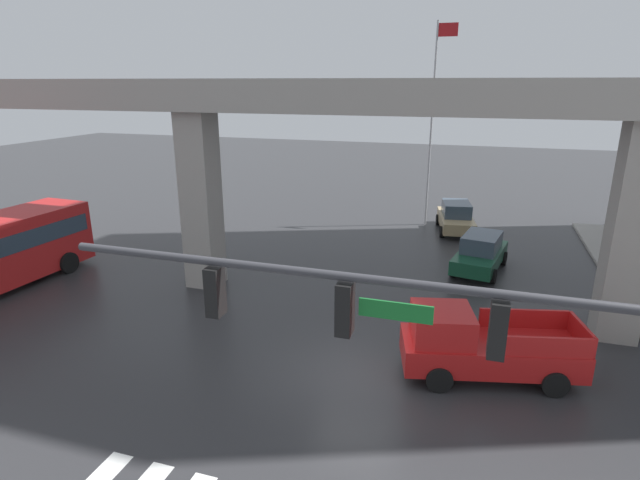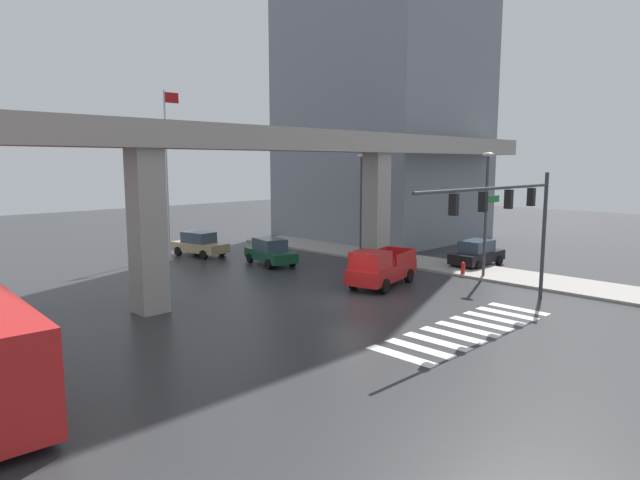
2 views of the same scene
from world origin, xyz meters
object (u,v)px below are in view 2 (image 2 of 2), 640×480
(pickup_truck, at_px, (380,269))
(street_lamp_mid_block, at_px, (361,193))
(sedan_tan, at_px, (199,244))
(fire_hydrant, at_px, (463,269))
(traffic_signal_mast, at_px, (510,208))
(street_lamp_near_corner, at_px, (486,200))
(sedan_black, at_px, (477,253))
(flagpole, at_px, (168,163))
(sedan_dark_green, at_px, (270,252))

(pickup_truck, relative_size, street_lamp_mid_block, 0.75)
(sedan_tan, relative_size, fire_hydrant, 5.33)
(traffic_signal_mast, bearing_deg, street_lamp_near_corner, 36.42)
(street_lamp_mid_block, bearing_deg, sedan_black, -68.68)
(street_lamp_near_corner, height_order, street_lamp_mid_block, same)
(pickup_truck, distance_m, traffic_signal_mast, 8.09)
(sedan_tan, bearing_deg, fire_hydrant, -67.24)
(pickup_truck, distance_m, sedan_black, 9.01)
(fire_hydrant, height_order, flagpole, flagpole)
(sedan_tan, bearing_deg, pickup_truck, -84.45)
(street_lamp_near_corner, distance_m, flagpole, 21.47)
(sedan_dark_green, xyz_separation_m, traffic_signal_mast, (0.15, -16.42, 3.83))
(traffic_signal_mast, distance_m, street_lamp_mid_block, 15.18)
(street_lamp_near_corner, xyz_separation_m, street_lamp_mid_block, (0.00, 9.51, 0.00))
(pickup_truck, height_order, fire_hydrant, pickup_truck)
(pickup_truck, xyz_separation_m, sedan_dark_green, (-0.07, 9.22, -0.14))
(street_lamp_near_corner, relative_size, street_lamp_mid_block, 1.00)
(pickup_truck, bearing_deg, sedan_black, -4.27)
(pickup_truck, xyz_separation_m, sedan_black, (8.98, -0.67, -0.14))
(street_lamp_near_corner, relative_size, flagpole, 0.62)
(sedan_tan, relative_size, street_lamp_mid_block, 0.63)
(sedan_black, bearing_deg, street_lamp_mid_block, 111.32)
(pickup_truck, relative_size, traffic_signal_mast, 0.50)
(sedan_tan, xyz_separation_m, traffic_signal_mast, (1.59, -22.68, 3.83))
(traffic_signal_mast, distance_m, street_lamp_near_corner, 7.46)
(pickup_truck, height_order, street_lamp_near_corner, street_lamp_near_corner)
(sedan_tan, bearing_deg, street_lamp_mid_block, -49.02)
(sedan_black, distance_m, sedan_tan, 19.26)
(sedan_black, height_order, sedan_dark_green, same)
(sedan_black, xyz_separation_m, flagpole, (-12.23, 17.13, 5.77))
(pickup_truck, bearing_deg, street_lamp_mid_block, 47.92)
(sedan_tan, bearing_deg, street_lamp_near_corner, -67.41)
(sedan_black, xyz_separation_m, street_lamp_near_corner, (-2.89, -2.10, 3.70))
(pickup_truck, bearing_deg, sedan_dark_green, 90.43)
(street_lamp_mid_block, bearing_deg, street_lamp_near_corner, -90.00)
(street_lamp_near_corner, relative_size, fire_hydrant, 8.52)
(traffic_signal_mast, height_order, street_lamp_near_corner, street_lamp_near_corner)
(sedan_tan, height_order, traffic_signal_mast, traffic_signal_mast)
(sedan_black, xyz_separation_m, sedan_dark_green, (-9.05, 9.89, 0.00))
(pickup_truck, height_order, sedan_black, pickup_truck)
(sedan_dark_green, xyz_separation_m, street_lamp_near_corner, (6.16, -11.99, 3.70))
(sedan_black, distance_m, flagpole, 21.82)
(fire_hydrant, bearing_deg, traffic_signal_mast, -135.38)
(sedan_tan, height_order, fire_hydrant, sedan_tan)
(pickup_truck, height_order, sedan_dark_green, pickup_truck)
(fire_hydrant, bearing_deg, street_lamp_near_corner, -70.04)
(sedan_black, xyz_separation_m, fire_hydrant, (-3.29, -0.99, -0.42))
(street_lamp_mid_block, xyz_separation_m, flagpole, (-9.33, 9.72, 2.07))
(pickup_truck, xyz_separation_m, street_lamp_mid_block, (6.09, 6.74, 3.57))
(flagpole, bearing_deg, street_lamp_near_corner, -64.10)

